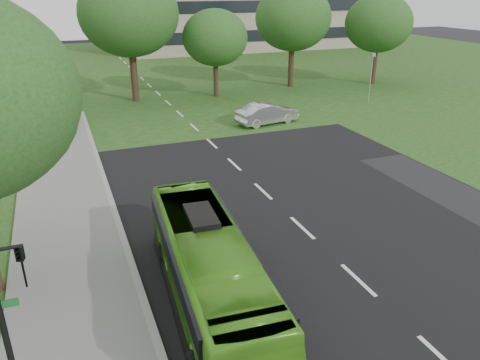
{
  "coord_description": "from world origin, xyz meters",
  "views": [
    {
      "loc": [
        -8.71,
        -13.06,
        9.39
      ],
      "look_at": [
        -1.91,
        4.23,
        1.6
      ],
      "focal_mm": 35.0,
      "sensor_mm": 36.0,
      "label": 1
    }
  ],
  "objects": [
    {
      "name": "bus",
      "position": [
        -5.16,
        -1.46,
        1.32
      ],
      "size": [
        2.9,
        9.59,
        2.63
      ],
      "primitive_type": "imported",
      "rotation": [
        0.0,
        0.0,
        -0.07
      ],
      "color": "#57AF26",
      "rests_on": "ground"
    },
    {
      "name": "tree_park_c",
      "position": [
        4.67,
        26.9,
        5.12
      ],
      "size": [
        5.69,
        5.69,
        7.55
      ],
      "color": "black",
      "rests_on": "ground"
    },
    {
      "name": "sedan",
      "position": [
        5.22,
        17.0,
        0.77
      ],
      "size": [
        4.87,
        2.42,
        1.54
      ],
      "primitive_type": "imported",
      "rotation": [
        0.0,
        0.0,
        1.75
      ],
      "color": "silver",
      "rests_on": "ground"
    },
    {
      "name": "street_surfaces",
      "position": [
        -0.38,
        22.75,
        0.03
      ],
      "size": [
        120.0,
        120.0,
        0.15
      ],
      "color": "black",
      "rests_on": "ground"
    },
    {
      "name": "tree_park_e",
      "position": [
        21.37,
        26.53,
        5.89
      ],
      "size": [
        6.5,
        6.5,
        8.67
      ],
      "color": "black",
      "rests_on": "ground"
    },
    {
      "name": "tree_park_d",
      "position": [
        13.03,
        28.52,
        6.45
      ],
      "size": [
        7.2,
        7.2,
        9.53
      ],
      "color": "black",
      "rests_on": "ground"
    },
    {
      "name": "camera_pole",
      "position": [
        16.0,
        19.74,
        2.69
      ],
      "size": [
        0.42,
        0.4,
        4.17
      ],
      "rotation": [
        0.0,
        0.0,
        -0.36
      ],
      "color": "gray",
      "rests_on": "ground"
    },
    {
      "name": "tree_park_b",
      "position": [
        -2.4,
        27.74,
        7.19
      ],
      "size": [
        8.13,
        8.13,
        10.66
      ],
      "color": "black",
      "rests_on": "ground"
    },
    {
      "name": "traffic_light",
      "position": [
        -10.34,
        -3.77,
        2.93
      ],
      "size": [
        0.8,
        0.23,
        4.99
      ],
      "rotation": [
        0.0,
        0.0,
        -0.24
      ],
      "color": "black",
      "rests_on": "ground"
    },
    {
      "name": "ground",
      "position": [
        0.0,
        0.0,
        0.0
      ],
      "size": [
        160.0,
        160.0,
        0.0
      ],
      "primitive_type": "plane",
      "color": "black",
      "rests_on": "ground"
    }
  ]
}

